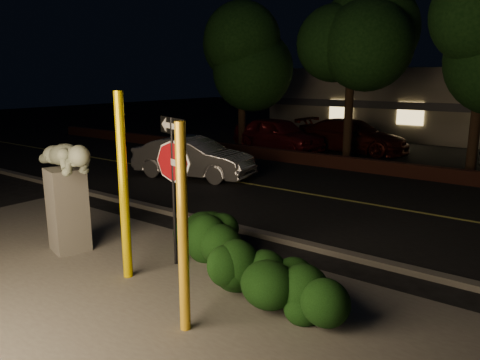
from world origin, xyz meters
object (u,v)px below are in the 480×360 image
object	(u,v)px
parked_car_darkred	(352,136)
yellow_pole_left	(124,188)
yellow_pole_right	(183,231)
silver_sedan	(193,158)
signpost	(173,162)
sculpture	(66,184)
parked_car_red	(278,134)

from	to	relation	value
parked_car_darkred	yellow_pole_left	bearing A→B (deg)	-168.70
yellow_pole_left	yellow_pole_right	world-z (taller)	yellow_pole_left
parked_car_darkred	silver_sedan	bearing A→B (deg)	167.69
silver_sedan	parked_car_darkred	bearing A→B (deg)	-25.60
signpost	silver_sedan	bearing A→B (deg)	149.71
sculpture	signpost	bearing A→B (deg)	34.23
yellow_pole_right	parked_car_darkred	distance (m)	17.12
sculpture	silver_sedan	bearing A→B (deg)	127.45
sculpture	parked_car_darkred	world-z (taller)	sculpture
sculpture	parked_car_darkred	bearing A→B (deg)	107.39
yellow_pole_right	signpost	size ratio (longest dim) A/B	1.06
yellow_pole_left	silver_sedan	size ratio (longest dim) A/B	0.76
yellow_pole_right	silver_sedan	size ratio (longest dim) A/B	0.69
sculpture	silver_sedan	xyz separation A→B (m)	(-2.85, 6.88, -0.73)
silver_sedan	parked_car_darkred	xyz separation A→B (m)	(2.18, 8.72, 0.05)
yellow_pole_left	yellow_pole_right	distance (m)	2.21
signpost	sculpture	size ratio (longest dim) A/B	1.21
silver_sedan	signpost	bearing A→B (deg)	-151.45
yellow_pole_left	parked_car_red	world-z (taller)	yellow_pole_left
yellow_pole_left	parked_car_darkred	distance (m)	15.99
signpost	sculpture	xyz separation A→B (m)	(-2.27, -0.80, -0.58)
yellow_pole_left	sculpture	size ratio (longest dim) A/B	1.43
yellow_pole_left	signpost	size ratio (longest dim) A/B	1.18
sculpture	yellow_pole_right	bearing A→B (deg)	3.39
yellow_pole_right	silver_sedan	world-z (taller)	yellow_pole_right
parked_car_red	parked_car_darkred	distance (m)	3.51
yellow_pole_right	parked_car_red	world-z (taller)	yellow_pole_right
signpost	parked_car_red	size ratio (longest dim) A/B	0.60
sculpture	silver_sedan	world-z (taller)	sculpture
parked_car_red	silver_sedan	bearing A→B (deg)	-163.44
silver_sedan	parked_car_red	distance (m)	6.89
silver_sedan	parked_car_darkred	distance (m)	8.99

